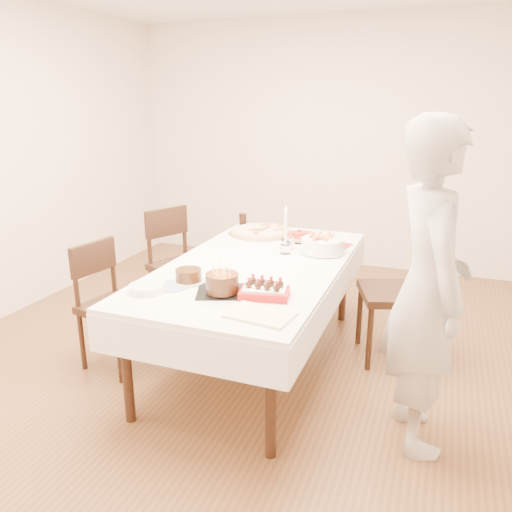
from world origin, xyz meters
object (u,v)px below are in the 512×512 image
(pizza_white, at_px, (261,232))
(cola_glass, at_px, (243,220))
(chair_left_dessert, at_px, (117,307))
(dining_table, at_px, (256,313))
(strawberry_box, at_px, (265,291))
(layer_cake, at_px, (189,276))
(chair_left_savory, at_px, (183,267))
(pasta_bowl, at_px, (323,245))
(chair_right_savory, at_px, (395,293))
(taper_candle, at_px, (286,230))
(pizza_pepperoni, at_px, (301,237))
(person, at_px, (427,290))
(birthday_cake, at_px, (222,277))

(pizza_white, bearing_deg, cola_glass, 143.44)
(chair_left_dessert, height_order, pizza_white, chair_left_dessert)
(dining_table, bearing_deg, cola_glass, 117.20)
(strawberry_box, bearing_deg, layer_cake, 173.33)
(chair_left_savory, relative_size, chair_left_dessert, 1.08)
(pasta_bowl, relative_size, strawberry_box, 1.15)
(chair_left_savory, height_order, layer_cake, chair_left_savory)
(chair_right_savory, distance_m, pasta_bowl, 0.62)
(chair_left_savory, bearing_deg, dining_table, 175.90)
(cola_glass, bearing_deg, dining_table, -62.80)
(cola_glass, distance_m, layer_cake, 1.46)
(pasta_bowl, xyz_separation_m, layer_cake, (-0.62, -0.91, -0.02))
(taper_candle, bearing_deg, chair_left_dessert, -145.66)
(chair_left_dessert, height_order, pasta_bowl, chair_left_dessert)
(pizza_white, bearing_deg, chair_left_dessert, -119.48)
(pizza_pepperoni, distance_m, strawberry_box, 1.29)
(pizza_white, xyz_separation_m, pizza_pepperoni, (0.36, -0.04, 0.00))
(chair_right_savory, xyz_separation_m, strawberry_box, (-0.64, -0.98, 0.28))
(chair_right_savory, distance_m, pizza_white, 1.23)
(person, height_order, pizza_pepperoni, person)
(chair_left_dessert, bearing_deg, strawberry_box, -178.82)
(pasta_bowl, bearing_deg, chair_left_savory, 177.96)
(chair_left_savory, bearing_deg, cola_glass, -101.31)
(taper_candle, relative_size, birthday_cake, 1.86)
(chair_left_dessert, xyz_separation_m, birthday_cake, (0.91, -0.21, 0.40))
(dining_table, distance_m, pasta_bowl, 0.70)
(chair_left_savory, distance_m, taper_candle, 1.06)
(dining_table, height_order, pasta_bowl, pasta_bowl)
(chair_left_dessert, distance_m, layer_cake, 0.73)
(pizza_white, bearing_deg, chair_right_savory, -16.58)
(taper_candle, bearing_deg, pizza_pepperoni, 89.51)
(pizza_pepperoni, bearing_deg, taper_candle, -90.49)
(chair_right_savory, bearing_deg, person, -95.02)
(person, xyz_separation_m, pizza_pepperoni, (-1.01, 1.20, -0.11))
(pizza_white, height_order, layer_cake, layer_cake)
(chair_right_savory, bearing_deg, chair_left_savory, 159.70)
(chair_left_dessert, bearing_deg, pasta_bowl, -138.13)
(chair_left_savory, height_order, pasta_bowl, chair_left_savory)
(chair_left_dessert, height_order, cola_glass, chair_left_dessert)
(chair_left_dessert, distance_m, cola_glass, 1.44)
(cola_glass, bearing_deg, pasta_bowl, -32.00)
(layer_cake, bearing_deg, taper_candle, 65.12)
(chair_left_savory, height_order, birthday_cake, chair_left_savory)
(taper_candle, bearing_deg, birthday_cake, -96.25)
(chair_left_savory, distance_m, cola_glass, 0.68)
(pizza_white, bearing_deg, person, -42.08)
(chair_left_dessert, relative_size, cola_glass, 7.31)
(chair_right_savory, bearing_deg, strawberry_box, -142.40)
(dining_table, xyz_separation_m, person, (1.14, -0.49, 0.51))
(chair_left_savory, distance_m, pizza_white, 0.73)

